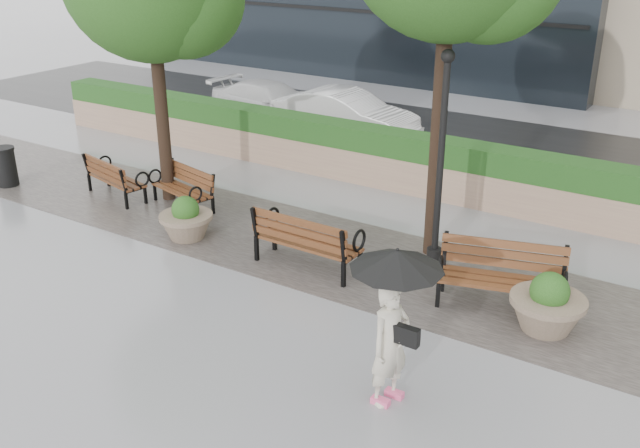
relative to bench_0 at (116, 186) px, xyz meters
The scene contains 15 objects.
ground 6.75m from the bench_0, 25.19° to the right, with size 100.00×100.00×0.00m, color gray.
cobble_strip 6.11m from the bench_0, ahead, with size 28.00×3.20×0.01m, color #383330.
hedge_wall 7.38m from the bench_0, 34.07° to the left, with size 24.00×0.80×1.35m.
asphalt_street 10.17m from the bench_0, 53.09° to the left, with size 40.00×7.00×0.00m, color black.
bench_0 is the anchor object (origin of this frame).
bench_1 1.75m from the bench_0, 12.84° to the left, with size 1.76×1.02×0.89m.
bench_2 5.72m from the bench_0, ahead, with size 2.03×0.83×1.08m.
bench_3 9.15m from the bench_0, ahead, with size 2.16×1.33×1.09m.
planter_left 3.04m from the bench_0, 15.97° to the right, with size 1.06×1.06×0.89m.
planter_right 10.01m from the bench_0, ahead, with size 1.17×1.17×0.98m.
trash_bin 2.96m from the bench_0, 163.36° to the right, with size 0.54×0.54×0.90m, color black.
lamppost 7.75m from the bench_0, ahead, with size 0.28×0.28×3.94m.
car_left 7.39m from the bench_0, 97.44° to the left, with size 1.72×4.24×1.23m, color silver.
car_right 7.22m from the bench_0, 73.78° to the left, with size 1.50×4.31×1.42m, color silver.
pedestrian 9.44m from the bench_0, 20.72° to the right, with size 1.19×1.19×2.19m.
Camera 1 is at (6.10, -7.54, 5.90)m, focal length 40.00 mm.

